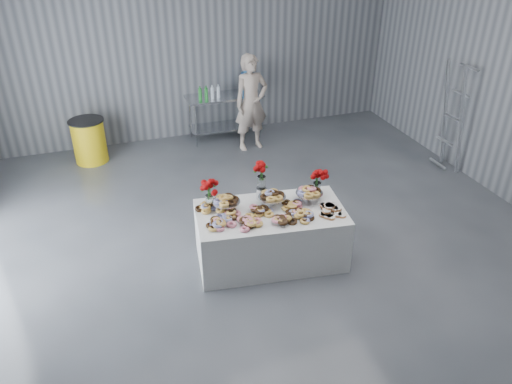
% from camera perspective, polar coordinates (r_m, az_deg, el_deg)
% --- Properties ---
extents(ground, '(9.00, 9.00, 0.00)m').
position_cam_1_polar(ground, '(6.83, 2.71, -7.48)').
color(ground, '#3A3D42').
rests_on(ground, ground).
extents(room_walls, '(8.04, 9.04, 4.02)m').
position_cam_1_polar(room_walls, '(5.60, 0.40, 14.31)').
color(room_walls, slate).
rests_on(room_walls, ground).
extents(display_table, '(2.02, 1.24, 0.75)m').
position_cam_1_polar(display_table, '(6.59, 1.65, -4.98)').
color(display_table, white).
rests_on(display_table, ground).
extents(prep_table, '(1.50, 0.60, 0.90)m').
position_cam_1_polar(prep_table, '(10.08, -3.61, 9.46)').
color(prep_table, silver).
rests_on(prep_table, ground).
extents(donut_mounds, '(1.89, 1.03, 0.09)m').
position_cam_1_polar(donut_mounds, '(6.32, 1.86, -2.11)').
color(donut_mounds, '#E9BD55').
rests_on(donut_mounds, display_table).
extents(cake_stand_left, '(0.36, 0.36, 0.17)m').
position_cam_1_polar(cake_stand_left, '(6.35, -3.43, -0.96)').
color(cake_stand_left, silver).
rests_on(cake_stand_left, display_table).
extents(cake_stand_mid, '(0.36, 0.36, 0.17)m').
position_cam_1_polar(cake_stand_mid, '(6.45, 1.86, -0.43)').
color(cake_stand_mid, silver).
rests_on(cake_stand_mid, display_table).
extents(cake_stand_right, '(0.36, 0.36, 0.17)m').
position_cam_1_polar(cake_stand_right, '(6.56, 6.11, 0.01)').
color(cake_stand_right, silver).
rests_on(cake_stand_right, display_table).
extents(danish_pile, '(0.48, 0.48, 0.11)m').
position_cam_1_polar(danish_pile, '(6.42, 8.55, -1.79)').
color(danish_pile, white).
rests_on(danish_pile, display_table).
extents(bouquet_left, '(0.26, 0.26, 0.42)m').
position_cam_1_polar(bouquet_left, '(6.34, -5.39, 0.53)').
color(bouquet_left, white).
rests_on(bouquet_left, display_table).
extents(bouquet_right, '(0.26, 0.26, 0.42)m').
position_cam_1_polar(bouquet_right, '(6.65, 7.06, 1.94)').
color(bouquet_right, white).
rests_on(bouquet_right, display_table).
extents(bouquet_center, '(0.26, 0.26, 0.57)m').
position_cam_1_polar(bouquet_center, '(6.48, 0.63, 2.19)').
color(bouquet_center, silver).
rests_on(bouquet_center, display_table).
extents(water_jug, '(0.28, 0.28, 0.55)m').
position_cam_1_polar(water_jug, '(10.04, -0.89, 12.64)').
color(water_jug, '#4599EC').
rests_on(water_jug, prep_table).
extents(drink_bottles, '(0.54, 0.08, 0.27)m').
position_cam_1_polar(drink_bottles, '(9.78, -5.36, 11.31)').
color(drink_bottles, '#268C33').
rests_on(drink_bottles, prep_table).
extents(person, '(0.72, 0.52, 1.83)m').
position_cam_1_polar(person, '(9.52, -0.55, 10.15)').
color(person, '#CC8C93').
rests_on(person, ground).
extents(trash_barrel, '(0.63, 0.63, 0.81)m').
position_cam_1_polar(trash_barrel, '(9.65, -18.52, 5.56)').
color(trash_barrel, yellow).
rests_on(trash_barrel, ground).
extents(stepladder, '(0.53, 0.49, 1.97)m').
position_cam_1_polar(stepladder, '(9.29, 21.57, 7.91)').
color(stepladder, silver).
rests_on(stepladder, ground).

